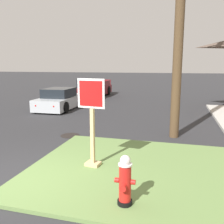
# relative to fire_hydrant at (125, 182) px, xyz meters

# --- Properties ---
(ground_plane) EXTENTS (160.00, 160.00, 0.00)m
(ground_plane) POSITION_rel_fire_hydrant_xyz_m (-2.60, 0.23, -0.53)
(ground_plane) COLOR #2B2B2D
(grass_corner_patch) EXTENTS (5.22, 4.54, 0.08)m
(grass_corner_patch) POSITION_rel_fire_hydrant_xyz_m (-0.07, 1.65, -0.49)
(grass_corner_patch) COLOR #668447
(grass_corner_patch) RESTS_ON ground
(fire_hydrant) EXTENTS (0.38, 0.34, 0.95)m
(fire_hydrant) POSITION_rel_fire_hydrant_xyz_m (0.00, 0.00, 0.00)
(fire_hydrant) COLOR black
(fire_hydrant) RESTS_ON grass_corner_patch
(stop_sign) EXTENTS (0.71, 0.32, 2.20)m
(stop_sign) POSITION_rel_fire_hydrant_xyz_m (-1.16, 1.52, 0.62)
(stop_sign) COLOR tan
(stop_sign) RESTS_ON grass_corner_patch
(manhole_cover) EXTENTS (0.70, 0.70, 0.02)m
(manhole_cover) POSITION_rel_fire_hydrant_xyz_m (-2.96, 4.08, -0.52)
(manhole_cover) COLOR black
(manhole_cover) RESTS_ON ground
(parked_sedan_silver) EXTENTS (1.95, 4.10, 1.25)m
(parked_sedan_silver) POSITION_rel_fire_hydrant_xyz_m (-5.95, 9.27, 0.01)
(parked_sedan_silver) COLOR #ADB2B7
(parked_sedan_silver) RESTS_ON ground
(pickup_truck_maroon) EXTENTS (2.08, 5.44, 1.48)m
(pickup_truck_maroon) POSITION_rel_fire_hydrant_xyz_m (-5.94, 14.98, 0.09)
(pickup_truck_maroon) COLOR maroon
(pickup_truck_maroon) RESTS_ON ground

